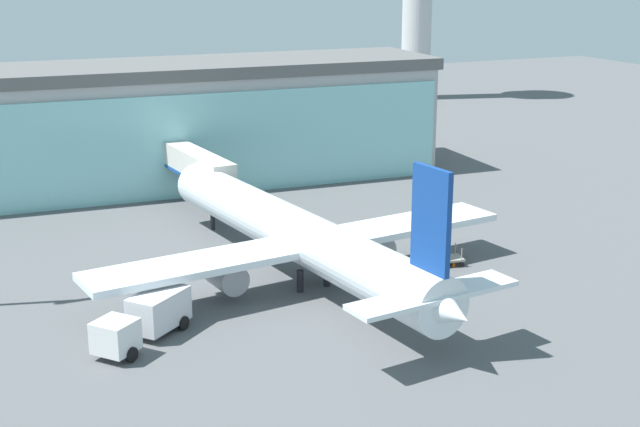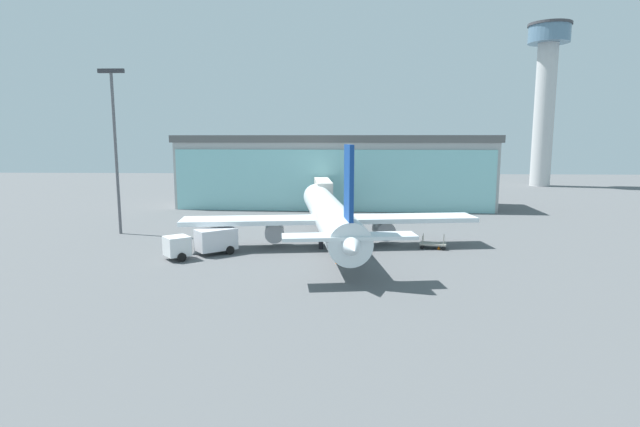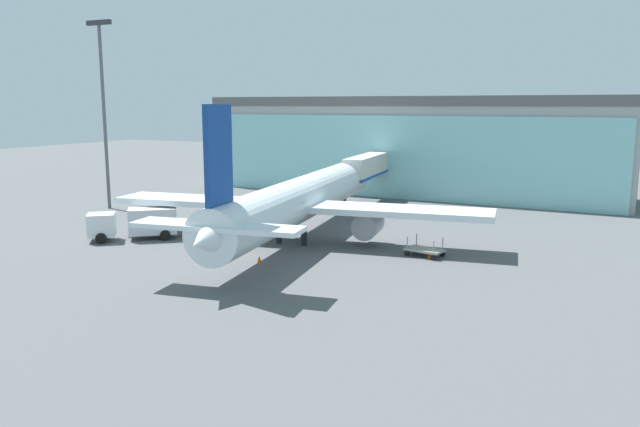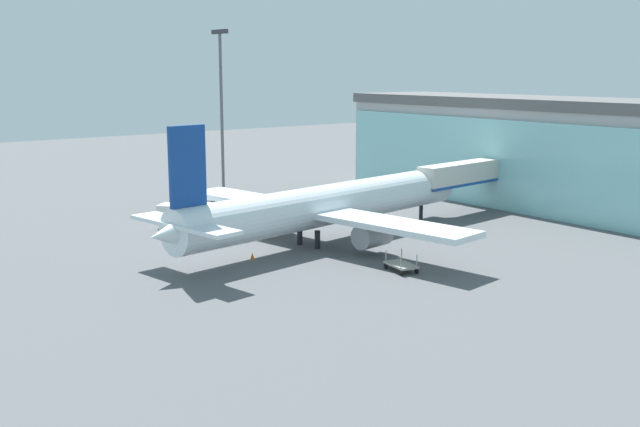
# 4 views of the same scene
# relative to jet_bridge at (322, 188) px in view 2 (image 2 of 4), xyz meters

# --- Properties ---
(ground) EXTENTS (240.00, 240.00, 0.00)m
(ground) POSITION_rel_jet_bridge_xyz_m (1.68, -27.80, -4.32)
(ground) COLOR #545659
(terminal_building) EXTENTS (55.01, 15.74, 12.42)m
(terminal_building) POSITION_rel_jet_bridge_xyz_m (1.68, 11.21, 1.89)
(terminal_building) COLOR #A8A8A8
(terminal_building) RESTS_ON ground
(jet_bridge) EXTENTS (3.61, 14.46, 5.69)m
(jet_bridge) POSITION_rel_jet_bridge_xyz_m (0.00, 0.00, 0.00)
(jet_bridge) COLOR beige
(jet_bridge) RESTS_ON ground
(control_tower) EXTENTS (10.13, 10.13, 39.29)m
(control_tower) POSITION_rel_jet_bridge_xyz_m (52.87, 51.24, 19.94)
(control_tower) COLOR silver
(control_tower) RESTS_ON ground
(apron_light_mast) EXTENTS (3.20, 0.40, 20.24)m
(apron_light_mast) POSITION_rel_jet_bridge_xyz_m (-24.95, -15.73, 7.58)
(apron_light_mast) COLOR #59595E
(apron_light_mast) RESTS_ON ground
(airplane) EXTENTS (32.62, 37.84, 11.46)m
(airplane) POSITION_rel_jet_bridge_xyz_m (1.57, -21.19, -0.92)
(airplane) COLOR white
(airplane) RESTS_ON ground
(catering_truck) EXTENTS (7.05, 6.31, 2.65)m
(catering_truck) POSITION_rel_jet_bridge_xyz_m (-11.11, -27.09, -2.85)
(catering_truck) COLOR silver
(catering_truck) RESTS_ON ground
(baggage_cart) EXTENTS (3.09, 2.19, 1.50)m
(baggage_cart) POSITION_rel_jet_bridge_xyz_m (13.02, -22.67, -3.82)
(baggage_cart) COLOR #9E998C
(baggage_cart) RESTS_ON ground
(safety_cone_nose) EXTENTS (0.36, 0.36, 0.55)m
(safety_cone_nose) POSITION_rel_jet_bridge_xyz_m (2.58, -29.69, -4.04)
(safety_cone_nose) COLOR orange
(safety_cone_nose) RESTS_ON ground
(safety_cone_wingtip) EXTENTS (0.36, 0.36, 0.55)m
(safety_cone_wingtip) POSITION_rel_jet_bridge_xyz_m (13.55, -23.16, -4.04)
(safety_cone_wingtip) COLOR orange
(safety_cone_wingtip) RESTS_ON ground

